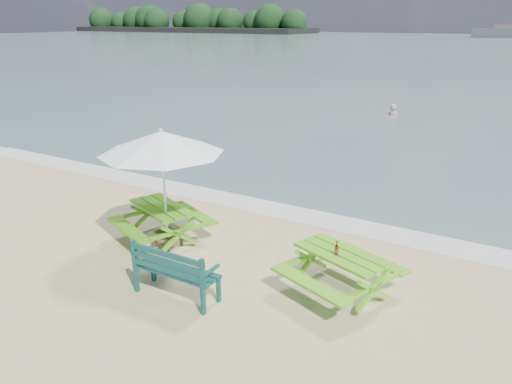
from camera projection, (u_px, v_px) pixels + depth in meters
The scene contains 9 objects.
foam_strip at pixel (278, 210), 11.78m from camera, with size 22.00×0.90×0.01m, color silver.
island_headland at pixel (189, 22), 173.93m from camera, with size 90.00×22.00×7.60m.
picnic_table_left at pixel (163, 224), 10.08m from camera, with size 2.09×2.18×0.74m.
picnic_table_right at pixel (340, 274), 8.12m from camera, with size 2.01×2.12×0.73m.
park_bench at pixel (177, 281), 8.04m from camera, with size 1.46×0.52×0.89m.
side_table at pixel (168, 239), 9.86m from camera, with size 0.53×0.53×0.31m.
patio_umbrella at pixel (161, 143), 9.22m from camera, with size 2.67×2.67×2.33m.
beer_bottle at pixel (336, 250), 7.90m from camera, with size 0.06×0.06×0.24m.
swimmer at pixel (392, 122), 23.64m from camera, with size 0.70×0.57×1.67m.
Camera 1 is at (5.25, -5.07, 4.27)m, focal length 35.00 mm.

